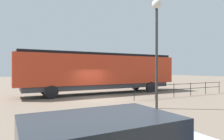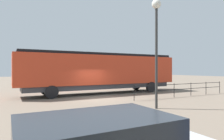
# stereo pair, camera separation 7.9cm
# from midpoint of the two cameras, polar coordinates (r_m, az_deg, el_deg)

# --- Properties ---
(ground_plane) EXTENTS (120.00, 120.00, 0.00)m
(ground_plane) POSITION_cam_midpoint_polar(r_m,az_deg,el_deg) (16.56, -3.85, -8.22)
(ground_plane) COLOR #756656
(locomotive) EXTENTS (3.08, 16.10, 4.01)m
(locomotive) POSITION_cam_midpoint_polar(r_m,az_deg,el_deg) (20.17, -1.74, -0.27)
(locomotive) COLOR red
(locomotive) RESTS_ON ground_plane
(lamp_post) EXTENTS (0.58, 0.58, 6.73)m
(lamp_post) POSITION_cam_midpoint_polar(r_m,az_deg,el_deg) (12.77, 12.81, 11.56)
(lamp_post) COLOR #2D2D2D
(lamp_post) RESTS_ON ground_plane
(platform_fence) EXTENTS (0.05, 10.48, 1.21)m
(platform_fence) POSITION_cam_midpoint_polar(r_m,az_deg,el_deg) (18.86, 19.77, -4.79)
(platform_fence) COLOR black
(platform_fence) RESTS_ON ground_plane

